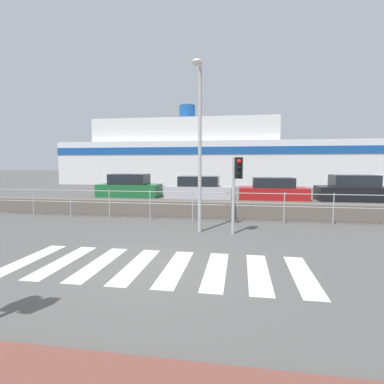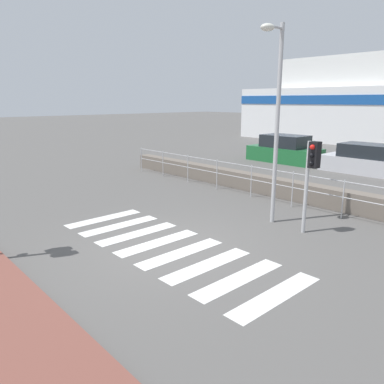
{
  "view_description": "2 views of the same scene",
  "coord_description": "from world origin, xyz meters",
  "px_view_note": "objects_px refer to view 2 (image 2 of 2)",
  "views": [
    {
      "loc": [
        1.86,
        -6.29,
        2.32
      ],
      "look_at": [
        0.52,
        2.0,
        1.5
      ],
      "focal_mm": 28.0,
      "sensor_mm": 36.0,
      "label": 1
    },
    {
      "loc": [
        6.75,
        -5.38,
        3.53
      ],
      "look_at": [
        -0.23,
        1.0,
        1.2
      ],
      "focal_mm": 35.0,
      "sensor_mm": 36.0,
      "label": 2
    }
  ],
  "objects_px": {
    "streetlamp": "(275,103)",
    "parked_car_silver": "(368,161)",
    "parked_car_green": "(284,150)",
    "traffic_light_far": "(311,167)"
  },
  "relations": [
    {
      "from": "parked_car_green",
      "to": "traffic_light_far",
      "type": "bearing_deg",
      "value": -53.16
    },
    {
      "from": "traffic_light_far",
      "to": "parked_car_silver",
      "type": "relative_size",
      "value": 0.58
    },
    {
      "from": "parked_car_green",
      "to": "parked_car_silver",
      "type": "height_order",
      "value": "parked_car_green"
    },
    {
      "from": "traffic_light_far",
      "to": "parked_car_silver",
      "type": "bearing_deg",
      "value": 104.67
    },
    {
      "from": "streetlamp",
      "to": "parked_car_silver",
      "type": "height_order",
      "value": "streetlamp"
    },
    {
      "from": "streetlamp",
      "to": "parked_car_silver",
      "type": "xyz_separation_m",
      "value": [
        -1.38,
        9.98,
        -2.83
      ]
    },
    {
      "from": "traffic_light_far",
      "to": "streetlamp",
      "type": "bearing_deg",
      "value": -178.87
    },
    {
      "from": "streetlamp",
      "to": "parked_car_silver",
      "type": "relative_size",
      "value": 1.27
    },
    {
      "from": "parked_car_green",
      "to": "parked_car_silver",
      "type": "xyz_separation_m",
      "value": [
        4.85,
        0.0,
        -0.05
      ]
    },
    {
      "from": "parked_car_green",
      "to": "streetlamp",
      "type": "bearing_deg",
      "value": -58.01
    }
  ]
}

